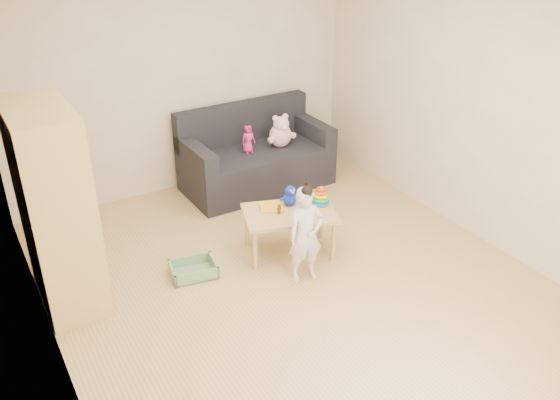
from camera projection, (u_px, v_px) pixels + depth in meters
room at (290, 142)px, 4.74m from camera, size 4.50×4.50×4.50m
wardrobe at (55, 209)px, 4.70m from camera, size 0.47×0.94×1.69m
sofa at (257, 168)px, 6.87m from camera, size 1.68×0.86×0.47m
play_table at (289, 232)px, 5.59m from camera, size 0.97×0.77×0.45m
storage_bin at (193, 269)px, 5.33m from camera, size 0.45×0.36×0.12m
toddler at (306, 236)px, 5.13m from camera, size 0.35×0.26×0.86m
pink_bear at (280, 133)px, 6.76m from camera, size 0.30×0.27×0.32m
doll at (248, 139)px, 6.60m from camera, size 0.17×0.12×0.32m
ring_stacker at (321, 199)px, 5.56m from camera, size 0.17×0.17×0.19m
brown_bottle at (306, 193)px, 5.63m from camera, size 0.07×0.07×0.21m
blue_plush at (290, 195)px, 5.56m from camera, size 0.19×0.15×0.21m
wooden_figure at (279, 209)px, 5.43m from camera, size 0.05×0.05×0.10m
yellow_book at (272, 207)px, 5.55m from camera, size 0.29×0.29×0.02m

